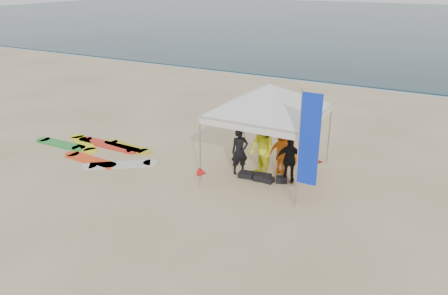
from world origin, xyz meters
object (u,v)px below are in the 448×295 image
at_px(canopy_tent, 270,84).
at_px(surfboard_spread, 99,150).
at_px(person_black_a, 240,152).
at_px(person_orange_a, 282,151).
at_px(feather_flag, 308,141).
at_px(marker_pennant, 203,173).
at_px(person_orange_b, 289,140).
at_px(person_black_b, 290,160).
at_px(person_yellow, 261,150).
at_px(person_seated, 314,166).

bearing_deg(canopy_tent, surfboard_spread, -167.96).
height_order(person_black_a, person_orange_a, person_orange_a).
xyz_separation_m(person_orange_a, feather_flag, (1.48, -2.03, 1.31)).
bearing_deg(marker_pennant, person_orange_b, 59.95).
xyz_separation_m(person_black_b, feather_flag, (1.00, -1.48, 1.34)).
xyz_separation_m(person_yellow, person_black_b, (0.99, 0.09, -0.18)).
bearing_deg(feather_flag, marker_pennant, -177.12).
height_order(person_black_b, person_orange_b, person_orange_b).
bearing_deg(marker_pennant, canopy_tent, 57.04).
bearing_deg(person_seated, person_orange_b, 74.05).
height_order(person_black_a, marker_pennant, person_black_a).
bearing_deg(person_yellow, person_black_a, -139.49).
bearing_deg(person_seated, person_black_a, 125.61).
bearing_deg(person_black_b, person_yellow, -7.29).
bearing_deg(person_black_a, canopy_tent, -5.52).
bearing_deg(marker_pennant, person_seated, 38.93).
bearing_deg(marker_pennant, feather_flag, 2.88).
bearing_deg(person_black_b, person_black_a, -7.02).
bearing_deg(person_seated, feather_flag, -154.96).
distance_m(canopy_tent, feather_flag, 2.94).
relative_size(person_yellow, person_orange_a, 1.18).
relative_size(person_black_a, feather_flag, 0.45).
xyz_separation_m(person_orange_a, person_seated, (1.09, 0.18, -0.39)).
relative_size(person_black_a, marker_pennant, 2.56).
relative_size(person_black_b, feather_flag, 0.44).
height_order(person_orange_b, canopy_tent, canopy_tent).
height_order(person_orange_b, person_seated, person_orange_b).
distance_m(person_yellow, surfboard_spread, 6.66).
bearing_deg(person_yellow, person_seated, 62.12).
relative_size(person_black_a, person_orange_b, 0.89).
height_order(feather_flag, surfboard_spread, feather_flag).
xyz_separation_m(canopy_tent, surfboard_spread, (-6.52, -1.39, -3.09)).
relative_size(person_orange_b, surfboard_spread, 0.33).
relative_size(person_black_b, surfboard_spread, 0.29).
distance_m(person_seated, surfboard_spread, 8.30).
height_order(person_yellow, surfboard_spread, person_yellow).
bearing_deg(surfboard_spread, canopy_tent, 12.04).
distance_m(person_black_b, person_orange_b, 1.54).
bearing_deg(marker_pennant, person_orange_a, 49.73).
xyz_separation_m(person_seated, marker_pennant, (-2.95, -2.38, 0.06)).
bearing_deg(person_orange_a, surfboard_spread, 18.44).
distance_m(feather_flag, surfboard_spread, 8.79).
bearing_deg(person_black_b, feather_flag, 111.65).
relative_size(person_orange_a, person_black_b, 1.04).
relative_size(person_seated, surfboard_spread, 0.16).
xyz_separation_m(person_black_a, person_orange_a, (1.27, 0.71, 0.01)).
xyz_separation_m(person_seated, feather_flag, (0.40, -2.22, 1.70)).
height_order(canopy_tent, feather_flag, feather_flag).
height_order(person_yellow, person_seated, person_yellow).
bearing_deg(person_seated, canopy_tent, 115.45).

